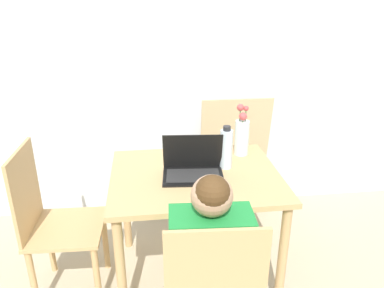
% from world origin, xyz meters
% --- Properties ---
extents(wall_back, '(6.40, 0.05, 2.50)m').
position_xyz_m(wall_back, '(0.00, 2.23, 1.25)').
color(wall_back, silver).
rests_on(wall_back, ground_plane).
extents(dining_table, '(0.96, 0.77, 0.71)m').
position_xyz_m(dining_table, '(0.15, 1.37, 0.61)').
color(dining_table, tan).
rests_on(dining_table, ground_plane).
extents(chair_spare, '(0.42, 0.42, 0.92)m').
position_xyz_m(chair_spare, '(-0.65, 1.33, 0.47)').
color(chair_spare, tan).
rests_on(chair_spare, ground_plane).
extents(person_seated, '(0.37, 0.44, 1.03)m').
position_xyz_m(person_seated, '(0.13, 0.78, 0.64)').
color(person_seated, '#1E8438').
rests_on(person_seated, ground_plane).
extents(laptop, '(0.36, 0.26, 0.23)m').
position_xyz_m(laptop, '(0.14, 1.37, 0.76)').
color(laptop, black).
rests_on(laptop, dining_table).
extents(flower_vase, '(0.09, 0.09, 0.33)m').
position_xyz_m(flower_vase, '(0.48, 1.61, 0.84)').
color(flower_vase, silver).
rests_on(flower_vase, dining_table).
extents(water_bottle, '(0.07, 0.07, 0.26)m').
position_xyz_m(water_bottle, '(0.34, 1.43, 0.83)').
color(water_bottle, silver).
rests_on(water_bottle, dining_table).
extents(cardboard_panel, '(0.53, 0.15, 0.95)m').
position_xyz_m(cardboard_panel, '(0.56, 2.10, 0.47)').
color(cardboard_panel, tan).
rests_on(cardboard_panel, ground_plane).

